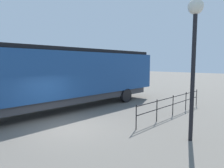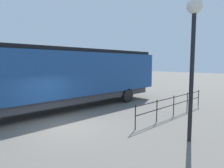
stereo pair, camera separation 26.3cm
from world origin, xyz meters
TOP-DOWN VIEW (x-y plane):
  - ground_plane at (0.00, 0.00)m, footprint 120.00×120.00m
  - locomotive at (-3.37, 1.79)m, footprint 2.98×17.63m
  - lamp_post at (4.96, 2.46)m, footprint 0.59×0.59m
  - platform_fence at (2.58, 5.69)m, footprint 0.05×7.37m

SIDE VIEW (x-z plane):
  - ground_plane at x=0.00m, z-range 0.00..0.00m
  - platform_fence at x=2.58m, z-range 0.17..1.36m
  - locomotive at x=-3.37m, z-range 0.26..4.30m
  - lamp_post at x=4.96m, z-range 1.41..6.93m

